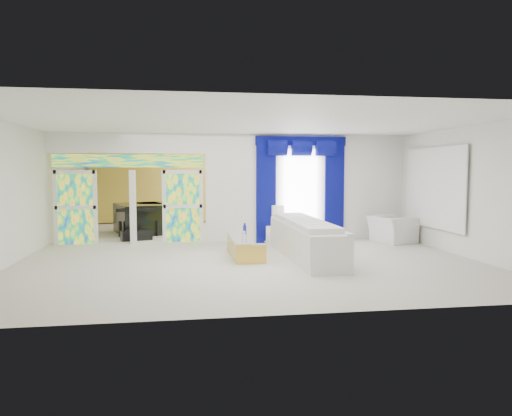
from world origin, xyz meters
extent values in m
plane|color=#B7AF9E|center=(0.00, 0.00, 0.00)|extent=(12.00, 12.00, 0.00)
cube|color=white|center=(2.15, 1.00, 1.50)|extent=(5.70, 0.18, 3.00)
cube|color=white|center=(-2.85, 1.00, 2.73)|extent=(4.30, 0.18, 0.55)
cube|color=#994C3F|center=(-4.28, 1.00, 1.00)|extent=(0.95, 0.04, 2.00)
cube|color=#994C3F|center=(-1.42, 1.00, 1.00)|extent=(0.95, 0.04, 2.00)
cube|color=#994C3F|center=(-2.85, 1.00, 2.25)|extent=(4.00, 0.05, 0.35)
cube|color=white|center=(1.90, 0.90, 1.45)|extent=(1.00, 0.02, 2.30)
cube|color=#04044A|center=(0.90, 0.87, 1.40)|extent=(0.55, 0.10, 2.80)
cube|color=#04044A|center=(2.90, 0.87, 1.40)|extent=(0.55, 0.10, 2.80)
cube|color=#04044A|center=(1.90, 0.87, 2.82)|extent=(2.60, 0.12, 0.25)
cube|color=white|center=(4.94, -1.00, 1.55)|extent=(0.04, 2.70, 1.90)
cube|color=gold|center=(0.00, 5.90, 1.50)|extent=(9.70, 0.12, 2.90)
cube|color=silver|center=(1.36, -1.78, 0.38)|extent=(0.88, 3.95, 0.75)
cube|color=gold|center=(0.01, -1.48, 0.22)|extent=(0.66, 1.94, 0.43)
cube|color=white|center=(1.53, 0.78, 0.21)|extent=(1.32, 0.56, 0.43)
cylinder|color=white|center=(1.23, 0.78, 0.72)|extent=(0.36, 0.36, 0.58)
imported|color=silver|center=(4.30, 0.05, 0.37)|extent=(1.25, 1.35, 0.73)
cube|color=black|center=(-2.75, 3.10, 0.46)|extent=(1.92, 2.19, 0.93)
cube|color=black|center=(-2.75, 1.50, 0.14)|extent=(0.92, 0.59, 0.28)
cube|color=tan|center=(-4.66, 2.55, 0.41)|extent=(0.60, 0.55, 0.82)
sphere|color=gold|center=(-2.30, 3.40, 2.65)|extent=(0.60, 0.60, 0.60)
cylinder|color=silver|center=(0.02, -1.21, 0.48)|extent=(0.11, 0.11, 0.10)
cylinder|color=navy|center=(0.00, -1.41, 0.57)|extent=(0.08, 0.08, 0.29)
cylinder|color=silver|center=(-0.06, -1.78, 0.50)|extent=(0.10, 0.10, 0.14)
camera|label=1|loc=(-1.37, -12.22, 1.99)|focal=33.12mm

